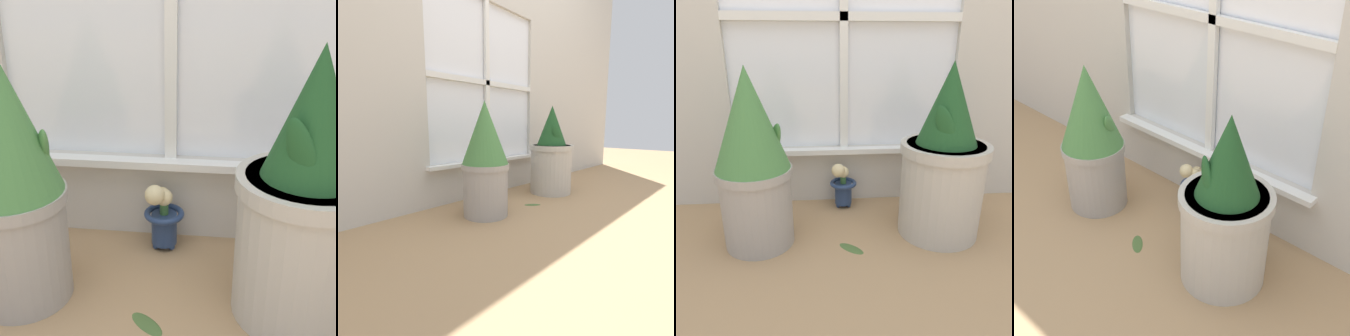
{
  "view_description": "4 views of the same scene",
  "coord_description": "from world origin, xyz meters",
  "views": [
    {
      "loc": [
        0.16,
        -0.86,
        0.83
      ],
      "look_at": [
        0.02,
        0.28,
        0.34
      ],
      "focal_mm": 50.0,
      "sensor_mm": 36.0,
      "label": 1
    },
    {
      "loc": [
        -1.39,
        -0.99,
        0.54
      ],
      "look_at": [
        -0.06,
        0.26,
        0.24
      ],
      "focal_mm": 28.0,
      "sensor_mm": 36.0,
      "label": 2
    },
    {
      "loc": [
        -0.13,
        -1.01,
        0.74
      ],
      "look_at": [
        -0.02,
        0.2,
        0.28
      ],
      "focal_mm": 35.0,
      "sensor_mm": 36.0,
      "label": 3
    },
    {
      "loc": [
        1.14,
        -0.92,
        1.33
      ],
      "look_at": [
        0.05,
        0.27,
        0.3
      ],
      "focal_mm": 50.0,
      "sensor_mm": 36.0,
      "label": 4
    }
  ],
  "objects": [
    {
      "name": "flower_vase",
      "position": [
        -0.02,
        0.42,
        0.12
      ],
      "size": [
        0.13,
        0.13,
        0.23
      ],
      "color": "navy",
      "rests_on": "ground_plane"
    },
    {
      "name": "potted_plant_right",
      "position": [
        0.36,
        0.16,
        0.3
      ],
      "size": [
        0.34,
        0.34,
        0.69
      ],
      "color": "#B7B2A8",
      "rests_on": "ground_plane"
    },
    {
      "name": "potted_plant_left",
      "position": [
        -0.36,
        0.14,
        0.34
      ],
      "size": [
        0.28,
        0.28,
        0.68
      ],
      "color": "#9E9993",
      "rests_on": "ground_plane"
    },
    {
      "name": "ground_plane",
      "position": [
        0.0,
        0.0,
        0.0
      ],
      "size": [
        10.0,
        10.0,
        0.0
      ],
      "primitive_type": "plane",
      "color": "tan"
    },
    {
      "name": "fallen_leaf",
      "position": [
        -0.01,
        0.06,
        0.0
      ],
      "size": [
        0.11,
        0.11,
        0.01
      ],
      "color": "#476633",
      "rests_on": "ground_plane"
    }
  ]
}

